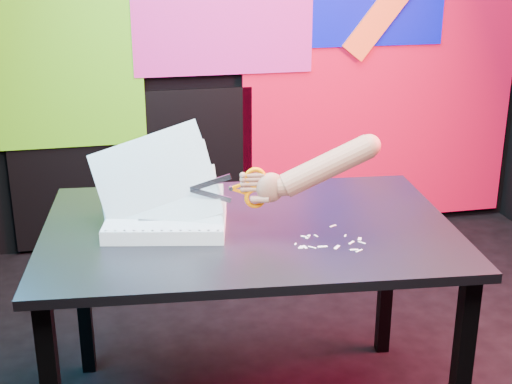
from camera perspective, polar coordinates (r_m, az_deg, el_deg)
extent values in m
cube|color=black|center=(2.93, 7.77, -14.43)|extent=(3.00, 3.00, 0.01)
cube|color=#BD0728|center=(4.11, 10.03, 8.40)|extent=(1.60, 0.02, 1.60)
cube|color=#4CBC13|center=(3.76, -14.91, 10.89)|extent=(0.75, 0.02, 1.00)
cube|color=black|center=(3.92, -9.70, 1.82)|extent=(1.30, 0.02, 0.85)
cube|color=black|center=(2.84, -13.71, -7.53)|extent=(0.05, 0.05, 0.72)
cube|color=black|center=(2.32, 16.01, -14.42)|extent=(0.05, 0.05, 0.72)
cube|color=black|center=(2.94, 10.40, -6.32)|extent=(0.05, 0.05, 0.72)
cube|color=#323235|center=(2.33, -0.59, -3.01)|extent=(1.40, 1.00, 0.03)
cube|color=white|center=(2.30, -7.17, -2.41)|extent=(0.42, 0.35, 0.04)
cube|color=white|center=(2.29, -7.19, -1.87)|extent=(0.42, 0.34, 0.00)
cube|color=white|center=(2.29, -7.20, -1.76)|extent=(0.40, 0.33, 0.11)
cube|color=white|center=(2.30, -7.51, -1.09)|extent=(0.37, 0.29, 0.20)
cube|color=white|center=(2.29, -7.84, 0.12)|extent=(0.39, 0.23, 0.28)
cube|color=white|center=(2.29, -8.17, 1.29)|extent=(0.41, 0.16, 0.33)
cylinder|color=black|center=(2.20, -11.94, -3.05)|extent=(0.01, 0.01, 0.00)
cylinder|color=black|center=(2.20, -11.21, -3.05)|extent=(0.01, 0.01, 0.00)
cylinder|color=black|center=(2.19, -10.49, -3.06)|extent=(0.01, 0.01, 0.00)
cylinder|color=black|center=(2.19, -9.76, -3.06)|extent=(0.01, 0.01, 0.00)
cylinder|color=black|center=(2.19, -9.02, -3.06)|extent=(0.01, 0.01, 0.00)
cylinder|color=black|center=(2.18, -8.28, -3.07)|extent=(0.01, 0.01, 0.00)
cylinder|color=black|center=(2.18, -7.54, -3.07)|extent=(0.01, 0.01, 0.00)
cylinder|color=black|center=(2.17, -6.80, -3.07)|extent=(0.01, 0.01, 0.00)
cylinder|color=black|center=(2.17, -6.06, -3.07)|extent=(0.01, 0.01, 0.00)
cylinder|color=black|center=(2.17, -5.31, -3.07)|extent=(0.01, 0.01, 0.00)
cylinder|color=black|center=(2.17, -4.56, -3.07)|extent=(0.01, 0.01, 0.00)
cylinder|color=black|center=(2.17, -3.82, -3.07)|extent=(0.01, 0.01, 0.00)
cylinder|color=black|center=(2.16, -3.07, -3.07)|extent=(0.01, 0.01, 0.00)
cylinder|color=black|center=(2.44, -10.86, -0.76)|extent=(0.01, 0.01, 0.00)
cylinder|color=black|center=(2.43, -10.20, -0.76)|extent=(0.01, 0.01, 0.00)
cylinder|color=black|center=(2.43, -9.54, -0.76)|extent=(0.01, 0.01, 0.00)
cylinder|color=black|center=(2.42, -8.88, -0.75)|extent=(0.01, 0.01, 0.00)
cylinder|color=black|center=(2.42, -8.22, -0.75)|extent=(0.01, 0.01, 0.00)
cylinder|color=black|center=(2.41, -7.55, -0.75)|extent=(0.01, 0.01, 0.00)
cylinder|color=black|center=(2.41, -6.88, -0.75)|extent=(0.01, 0.01, 0.00)
cylinder|color=black|center=(2.41, -6.21, -0.75)|extent=(0.01, 0.01, 0.00)
cylinder|color=black|center=(2.41, -5.54, -0.74)|extent=(0.01, 0.01, 0.00)
cylinder|color=black|center=(2.40, -4.87, -0.74)|extent=(0.01, 0.01, 0.00)
cylinder|color=black|center=(2.40, -4.19, -0.74)|extent=(0.01, 0.01, 0.00)
cylinder|color=black|center=(2.40, -3.52, -0.74)|extent=(0.01, 0.01, 0.00)
cylinder|color=black|center=(2.40, -2.84, -0.73)|extent=(0.01, 0.01, 0.00)
cube|color=black|center=(2.35, -9.23, -1.40)|extent=(0.07, 0.02, 0.00)
cube|color=black|center=(2.32, -6.63, -1.57)|extent=(0.05, 0.02, 0.00)
cube|color=black|center=(2.26, -8.30, -2.21)|extent=(0.09, 0.03, 0.00)
cube|color=silver|center=(2.23, -3.66, 0.74)|extent=(0.13, 0.02, 0.06)
cube|color=silver|center=(2.24, -3.64, -0.24)|extent=(0.13, 0.02, 0.06)
cylinder|color=silver|center=(2.24, -2.03, 0.28)|extent=(0.02, 0.01, 0.01)
cube|color=orange|center=(2.24, -1.43, 0.10)|extent=(0.05, 0.02, 0.02)
cube|color=orange|center=(2.24, -1.43, 0.50)|extent=(0.05, 0.02, 0.02)
torus|color=orange|center=(2.23, -0.06, 1.14)|extent=(0.07, 0.02, 0.07)
torus|color=orange|center=(2.25, -0.06, -0.48)|extent=(0.07, 0.02, 0.07)
ellipsoid|color=#9E6A45|center=(2.25, 1.17, 0.36)|extent=(0.09, 0.06, 0.10)
cylinder|color=#9E6A45|center=(2.24, -0.06, 0.23)|extent=(0.07, 0.03, 0.02)
cylinder|color=#9E6A45|center=(2.24, -0.06, 0.66)|extent=(0.07, 0.03, 0.02)
cylinder|color=#9E6A45|center=(2.23, -0.06, 1.03)|extent=(0.06, 0.03, 0.02)
cylinder|color=#9E6A45|center=(2.23, -0.06, 1.36)|extent=(0.06, 0.03, 0.02)
cylinder|color=#9E6A45|center=(2.24, 0.33, -0.60)|extent=(0.06, 0.05, 0.03)
cylinder|color=#9E6A45|center=(2.25, 2.36, 0.48)|extent=(0.06, 0.07, 0.07)
cylinder|color=#9E6A45|center=(2.25, 5.70, 2.08)|extent=(0.30, 0.12, 0.20)
sphere|color=#9E6A45|center=(2.25, 9.04, 3.67)|extent=(0.07, 0.07, 0.07)
cube|color=silver|center=(2.26, 7.16, -3.48)|extent=(0.01, 0.02, 0.00)
cube|color=silver|center=(2.16, 4.50, -4.42)|extent=(0.02, 0.02, 0.00)
cube|color=silver|center=(2.21, 8.46, -4.02)|extent=(0.02, 0.02, 0.00)
cube|color=silver|center=(2.33, 6.17, -2.71)|extent=(0.03, 0.02, 0.00)
cube|color=silver|center=(2.16, 3.57, -4.49)|extent=(0.01, 0.01, 0.00)
cube|color=silver|center=(2.18, 3.18, -4.17)|extent=(0.01, 0.01, 0.00)
cube|color=silver|center=(2.24, 4.17, -3.59)|extent=(0.02, 0.03, 0.00)
cube|color=silver|center=(2.24, 8.30, -3.73)|extent=(0.02, 0.02, 0.00)
cube|color=silver|center=(2.21, 7.64, -4.03)|extent=(0.02, 0.02, 0.00)
cube|color=silver|center=(2.16, 3.94, -4.41)|extent=(0.01, 0.02, 0.00)
cube|color=silver|center=(2.25, 4.82, -3.50)|extent=(0.01, 0.02, 0.00)
cube|color=silver|center=(2.17, 6.49, -4.41)|extent=(0.03, 0.03, 0.00)
cube|color=silver|center=(2.17, 5.34, -4.37)|extent=(0.03, 0.01, 0.00)
cube|color=silver|center=(2.16, 7.86, -4.59)|extent=(0.03, 0.01, 0.00)
cube|color=silver|center=(2.16, 3.68, -4.40)|extent=(0.02, 0.02, 0.00)
cube|color=silver|center=(2.16, 8.26, -4.67)|extent=(0.03, 0.02, 0.00)
cube|color=silver|center=(2.24, 3.94, -3.58)|extent=(0.03, 0.02, 0.00)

